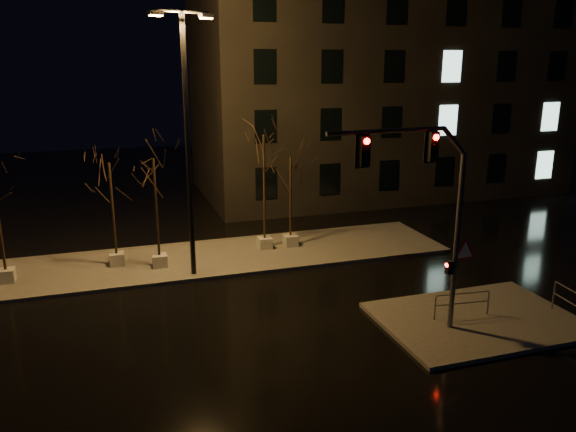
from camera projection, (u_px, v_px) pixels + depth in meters
name	position (u px, v px, depth m)	size (l,w,h in m)	color
ground	(251.00, 309.00, 21.21)	(90.00, 90.00, 0.00)	black
median	(220.00, 257.00, 26.70)	(22.00, 5.00, 0.15)	#4F4C47
sidewalk_corner	(477.00, 319.00, 20.21)	(7.00, 5.00, 0.15)	#4F4C47
building	(378.00, 85.00, 39.92)	(25.00, 12.00, 15.00)	black
tree_1	(111.00, 186.00, 24.54)	(1.80, 1.80, 4.80)	#A8A79D
tree_2	(155.00, 183.00, 24.27)	(1.80, 1.80, 5.05)	#A8A79D
tree_3	(264.00, 161.00, 26.60)	(1.80, 1.80, 5.76)	#A8A79D
tree_4	(291.00, 177.00, 27.22)	(1.80, 1.80, 4.60)	#A8A79D
traffic_signal_mast	(431.00, 202.00, 17.87)	(5.71, 0.49, 6.98)	#505257
streetlight_main	(187.00, 129.00, 22.79)	(2.64, 1.18, 10.83)	black
guard_rail_a	(462.00, 301.00, 20.10)	(2.13, 0.25, 0.92)	#505257
guard_rail_b	(576.00, 303.00, 19.66)	(0.29, 2.33, 1.11)	#505257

